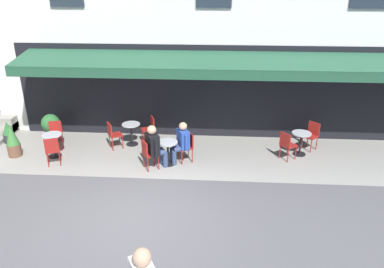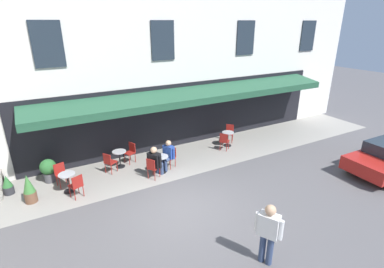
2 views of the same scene
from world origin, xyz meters
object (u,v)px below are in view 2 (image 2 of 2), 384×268
(cafe_table_far_end, at_px, (228,137))
(seated_companion_in_blue, at_px, (168,154))
(cafe_chair_red_kerbside, at_px, (171,155))
(potted_plant_under_sign, at_px, (29,189))
(seated_patron_in_black, at_px, (155,161))
(cafe_chair_red_corner_right, at_px, (131,151))
(cafe_chair_red_back_row, at_px, (77,184))
(cafe_chair_red_by_window, at_px, (224,140))
(cafe_table_mid_terrace, at_px, (68,180))
(cafe_chair_red_under_awning, at_px, (152,167))
(cafe_chair_red_facing_street, at_px, (109,161))
(cafe_chair_red_near_door, at_px, (61,173))
(walking_pedestrian_in_white, at_px, (268,230))
(potted_plant_entrance_left, at_px, (7,185))
(cafe_table_streetside, at_px, (161,162))
(cafe_table_near_entrance, at_px, (120,157))
(potted_plant_mid_terrace, at_px, (48,169))
(cafe_chair_red_corner_left, at_px, (230,132))

(cafe_table_far_end, height_order, seated_companion_in_blue, seated_companion_in_blue)
(cafe_chair_red_kerbside, height_order, potted_plant_under_sign, potted_plant_under_sign)
(seated_patron_in_black, relative_size, potted_plant_under_sign, 1.26)
(cafe_chair_red_corner_right, height_order, cafe_chair_red_back_row, same)
(cafe_chair_red_by_window, bearing_deg, seated_companion_in_blue, 6.70)
(cafe_table_mid_terrace, bearing_deg, seated_companion_in_blue, 178.19)
(cafe_chair_red_back_row, bearing_deg, cafe_table_far_end, -170.76)
(cafe_table_mid_terrace, xyz_separation_m, cafe_chair_red_under_awning, (-3.11, 0.64, 0.06))
(cafe_chair_red_facing_street, bearing_deg, cafe_chair_red_corner_right, -152.80)
(cafe_chair_red_by_window, relative_size, seated_patron_in_black, 0.67)
(cafe_chair_red_near_door, relative_size, walking_pedestrian_in_white, 0.51)
(cafe_chair_red_by_window, relative_size, seated_companion_in_blue, 0.70)
(cafe_chair_red_near_door, height_order, seated_companion_in_blue, seated_companion_in_blue)
(walking_pedestrian_in_white, bearing_deg, cafe_table_mid_terrace, -56.79)
(cafe_chair_red_back_row, bearing_deg, cafe_chair_red_under_awning, 178.94)
(cafe_table_mid_terrace, height_order, walking_pedestrian_in_white, walking_pedestrian_in_white)
(cafe_table_far_end, distance_m, walking_pedestrian_in_white, 7.79)
(cafe_chair_red_under_awning, xyz_separation_m, potted_plant_entrance_left, (5.09, -1.57, -0.18))
(cafe_table_mid_terrace, bearing_deg, potted_plant_under_sign, 2.36)
(cafe_chair_red_back_row, relative_size, cafe_table_streetside, 1.21)
(cafe_table_streetside, distance_m, walking_pedestrian_in_white, 5.94)
(cafe_table_streetside, bearing_deg, cafe_chair_red_corner_right, -62.84)
(potted_plant_under_sign, bearing_deg, cafe_chair_red_near_door, -149.07)
(cafe_table_near_entrance, bearing_deg, walking_pedestrian_in_white, 104.01)
(cafe_table_mid_terrace, bearing_deg, cafe_chair_red_by_window, -178.01)
(cafe_chair_red_facing_street, distance_m, potted_plant_under_sign, 3.08)
(cafe_chair_red_corner_right, bearing_deg, cafe_chair_red_back_row, 35.52)
(cafe_table_far_end, height_order, potted_plant_mid_terrace, potted_plant_mid_terrace)
(cafe_chair_red_corner_right, height_order, seated_patron_in_black, seated_patron_in_black)
(cafe_table_mid_terrace, distance_m, cafe_chair_red_under_awning, 3.18)
(cafe_chair_red_back_row, bearing_deg, cafe_chair_red_near_door, -71.82)
(cafe_chair_red_by_window, relative_size, potted_plant_under_sign, 0.85)
(cafe_table_far_end, relative_size, potted_plant_under_sign, 0.70)
(cafe_chair_red_corner_left, bearing_deg, potted_plant_mid_terrace, -0.58)
(seated_companion_in_blue, xyz_separation_m, potted_plant_mid_terrace, (4.58, -1.31, -0.16))
(cafe_chair_red_corner_left, xyz_separation_m, potted_plant_mid_terrace, (8.74, -0.09, -0.01))
(cafe_table_mid_terrace, relative_size, potted_plant_under_sign, 0.70)
(cafe_table_mid_terrace, height_order, cafe_table_far_end, same)
(cafe_chair_red_kerbside, relative_size, seated_companion_in_blue, 0.70)
(cafe_table_near_entrance, relative_size, cafe_table_streetside, 1.00)
(cafe_chair_red_corner_right, relative_size, cafe_chair_red_corner_left, 1.00)
(cafe_table_mid_terrace, xyz_separation_m, cafe_table_far_end, (-7.75, -0.64, 0.00))
(cafe_chair_red_corner_left, relative_size, walking_pedestrian_in_white, 0.51)
(cafe_chair_red_facing_street, xyz_separation_m, cafe_chair_red_corner_right, (-1.12, -0.58, 0.00))
(cafe_chair_red_corner_right, xyz_separation_m, cafe_chair_red_near_door, (3.00, 0.66, 0.00))
(cafe_chair_red_near_door, bearing_deg, seated_companion_in_blue, 169.99)
(cafe_chair_red_corner_right, distance_m, potted_plant_entrance_left, 4.83)
(seated_patron_in_black, xyz_separation_m, potted_plant_mid_terrace, (3.85, -1.71, -0.18))
(cafe_chair_red_by_window, bearing_deg, cafe_chair_red_corner_right, -13.05)
(cafe_table_streetside, distance_m, cafe_table_far_end, 4.21)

